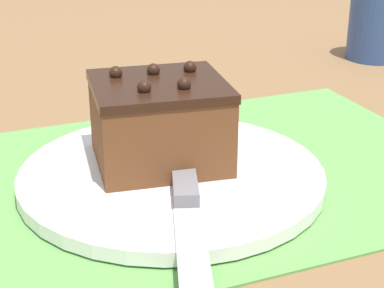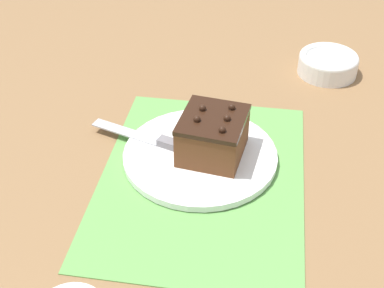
% 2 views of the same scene
% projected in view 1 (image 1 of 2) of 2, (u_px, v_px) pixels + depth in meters
% --- Properties ---
extents(ground_plane, '(3.00, 3.00, 0.00)m').
position_uv_depth(ground_plane, '(218.00, 172.00, 0.60)').
color(ground_plane, olive).
extents(placemat_woven, '(0.46, 0.34, 0.00)m').
position_uv_depth(placemat_woven, '(218.00, 170.00, 0.60)').
color(placemat_woven, '#609E4C').
rests_on(placemat_woven, ground_plane).
extents(cake_plate, '(0.27, 0.27, 0.01)m').
position_uv_depth(cake_plate, '(172.00, 175.00, 0.57)').
color(cake_plate, white).
rests_on(cake_plate, placemat_woven).
extents(chocolate_cake, '(0.13, 0.12, 0.08)m').
position_uv_depth(chocolate_cake, '(160.00, 122.00, 0.57)').
color(chocolate_cake, brown).
rests_on(chocolate_cake, cake_plate).
extents(serving_knife, '(0.08, 0.20, 0.01)m').
position_uv_depth(serving_knife, '(187.00, 207.00, 0.49)').
color(serving_knife, slate).
rests_on(serving_knife, cake_plate).
extents(coffee_mug, '(0.09, 0.08, 0.10)m').
position_uv_depth(coffee_mug, '(378.00, 26.00, 0.94)').
color(coffee_mug, navy).
rests_on(coffee_mug, ground_plane).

